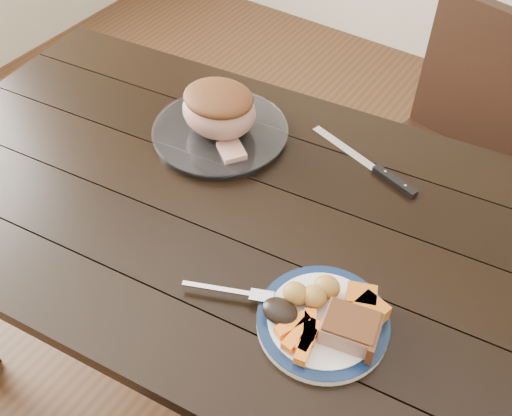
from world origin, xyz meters
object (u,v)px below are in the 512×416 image
Objects in this scene: fork at (235,292)px; chair_far at (451,148)px; dining_table at (233,230)px; pork_slice at (350,329)px; roast_joint at (219,111)px; carving_knife at (381,172)px; serving_platter at (220,133)px; dinner_plate at (323,322)px.

chair_far is at bearing 58.67° from fork.
dining_table is 0.43m from pork_slice.
roast_joint reaches higher than pork_slice.
carving_knife is (-0.14, 0.43, -0.04)m from pork_slice.
serving_platter is (-0.45, -0.56, 0.23)m from chair_far.
pork_slice is 0.23m from fork.
fork is 0.54× the size of carving_knife.
carving_knife is (-0.09, 0.43, -0.00)m from dinner_plate.
roast_joint is at bearing -150.02° from carving_knife.
fork is at bearing -165.45° from dinner_plate.
dining_table is at bearing 154.03° from dinner_plate.
dining_table is at bearing -47.66° from roast_joint.
chair_far is 0.78m from roast_joint.
chair_far is at bearing 51.36° from serving_platter.
chair_far is 0.94m from pork_slice.
dining_table is at bearing -47.66° from serving_platter.
roast_joint is at bearing 132.34° from dining_table.
chair_far reaches higher than carving_knife.
fork is at bearing -50.26° from serving_platter.
roast_joint reaches higher than fork.
chair_far is at bearing 92.02° from dinner_plate.
chair_far is 3.78× the size of dinner_plate.
dinner_plate is at bearing -25.97° from dining_table.
serving_platter is at bearing 147.90° from pork_slice.
dining_table is 1.82× the size of chair_far.
dining_table is 0.26m from serving_platter.
chair_far is 2.97× the size of carving_knife.
carving_knife is at bearing 95.96° from chair_far.
chair_far reaches higher than roast_joint.
chair_far is 0.52m from carving_knife.
dinner_plate is 0.17m from fork.
roast_joint is at bearing 147.90° from pork_slice.
dinner_plate is 1.44× the size of fork.
dining_table is 9.07× the size of roast_joint.
roast_joint reaches higher than serving_platter.
chair_far is 9.73× the size of pork_slice.
carving_knife is at bearing 101.25° from dinner_plate.
roast_joint reaches higher than dinner_plate.
chair_far is at bearing 51.36° from roast_joint.
carving_knife is at bearing 49.14° from dining_table.
chair_far is 4.98× the size of roast_joint.
pork_slice is at bearing -32.10° from serving_platter.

